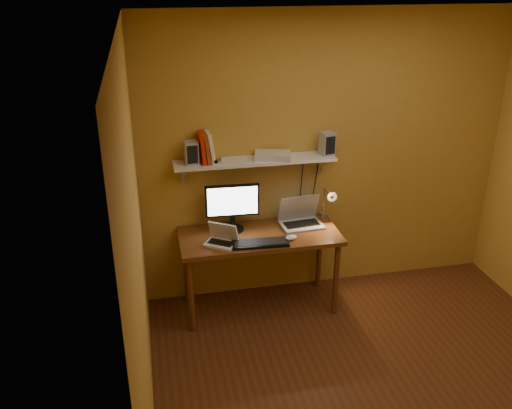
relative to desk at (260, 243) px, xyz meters
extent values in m
cube|color=#5D2B17|center=(0.69, -1.28, -0.67)|extent=(3.40, 3.20, 0.02)
cube|color=silver|center=(0.69, -1.28, 1.95)|extent=(3.40, 3.20, 0.02)
cube|color=#BA8838|center=(0.69, 0.33, 0.64)|extent=(3.40, 0.02, 2.60)
cube|color=#BA8838|center=(-1.02, -1.28, 0.64)|extent=(0.02, 3.20, 2.60)
cube|color=brown|center=(0.00, 0.00, 0.07)|extent=(1.40, 0.60, 0.04)
cylinder|color=brown|center=(-0.64, -0.24, -0.31)|extent=(0.05, 0.05, 0.71)
cylinder|color=brown|center=(0.64, -0.24, -0.31)|extent=(0.05, 0.05, 0.71)
cylinder|color=brown|center=(-0.64, 0.24, -0.31)|extent=(0.05, 0.05, 0.71)
cylinder|color=brown|center=(0.64, 0.24, -0.31)|extent=(0.05, 0.05, 0.71)
cube|color=white|center=(0.00, 0.19, 0.70)|extent=(1.40, 0.25, 0.02)
cube|color=silver|center=(-0.62, 0.30, 0.60)|extent=(0.03, 0.03, 0.18)
cube|color=silver|center=(0.62, 0.30, 0.60)|extent=(0.03, 0.03, 0.18)
cylinder|color=black|center=(-0.21, 0.14, 0.09)|extent=(0.21, 0.21, 0.01)
cube|color=black|center=(-0.21, 0.14, 0.17)|extent=(0.05, 0.04, 0.15)
cube|color=black|center=(-0.21, 0.14, 0.37)|extent=(0.47, 0.05, 0.29)
cube|color=white|center=(-0.21, 0.12, 0.37)|extent=(0.44, 0.03, 0.25)
cube|color=#989BA0|center=(0.40, 0.08, 0.10)|extent=(0.39, 0.29, 0.02)
cube|color=black|center=(0.40, 0.08, 0.11)|extent=(0.32, 0.17, 0.00)
cube|color=#989BA0|center=(0.40, 0.17, 0.23)|extent=(0.37, 0.12, 0.25)
cube|color=#121B3B|center=(0.40, 0.17, 0.23)|extent=(0.33, 0.10, 0.21)
cube|color=silver|center=(-0.36, -0.13, 0.10)|extent=(0.31, 0.28, 0.02)
cube|color=black|center=(-0.36, -0.13, 0.11)|extent=(0.23, 0.20, 0.00)
cube|color=silver|center=(-0.33, -0.08, 0.19)|extent=(0.25, 0.20, 0.17)
cube|color=black|center=(-0.33, -0.08, 0.19)|extent=(0.22, 0.17, 0.14)
cube|color=black|center=(-0.04, -0.19, 0.10)|extent=(0.48, 0.19, 0.03)
ellipsoid|color=silver|center=(0.24, -0.16, 0.11)|extent=(0.13, 0.10, 0.04)
cube|color=silver|center=(0.66, 0.24, 0.08)|extent=(0.05, 0.06, 0.08)
cylinder|color=silver|center=(0.66, 0.24, 0.23)|extent=(0.02, 0.02, 0.28)
cylinder|color=silver|center=(0.66, 0.16, 0.37)|extent=(0.01, 0.16, 0.01)
cone|color=silver|center=(0.66, 0.08, 0.37)|extent=(0.09, 0.09, 0.09)
sphere|color=#FFE0A5|center=(0.66, 0.06, 0.37)|extent=(0.04, 0.04, 0.04)
cube|color=#989BA0|center=(-0.54, 0.18, 0.81)|extent=(0.12, 0.12, 0.20)
cube|color=#989BA0|center=(0.64, 0.18, 0.81)|extent=(0.13, 0.13, 0.20)
cube|color=red|center=(-0.45, 0.20, 0.84)|extent=(0.06, 0.18, 0.26)
cube|color=brown|center=(-0.42, 0.20, 0.84)|extent=(0.07, 0.18, 0.26)
cube|color=#F4F0B2|center=(-0.38, 0.20, 0.84)|extent=(0.08, 0.18, 0.26)
cube|color=silver|center=(-0.35, 0.14, 0.74)|extent=(0.10, 0.03, 0.06)
cylinder|color=black|center=(-0.35, 0.12, 0.74)|extent=(0.04, 0.02, 0.03)
cube|color=silver|center=(0.15, 0.19, 0.74)|extent=(0.34, 0.27, 0.05)
camera|label=1|loc=(-0.90, -4.12, 2.22)|focal=38.00mm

